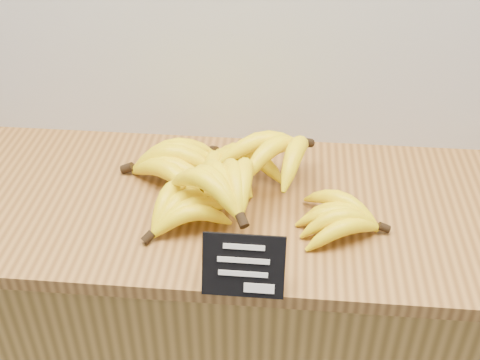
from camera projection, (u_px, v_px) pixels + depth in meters
counter at (242, 346)px, 1.57m from camera, size 1.34×0.50×0.90m
counter_top at (242, 206)px, 1.29m from camera, size 1.41×0.54×0.03m
chalkboard_sign at (243, 266)px, 1.04m from camera, size 0.14×0.05×0.11m
banana_pile at (233, 177)px, 1.26m from camera, size 0.57×0.40×0.13m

